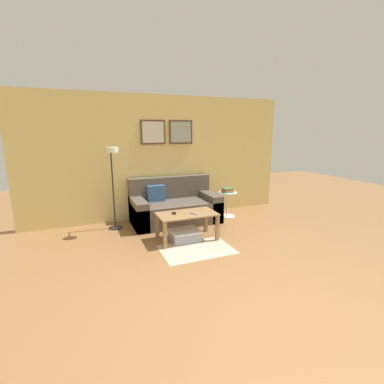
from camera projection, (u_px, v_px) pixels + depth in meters
ground_plane at (264, 317)px, 2.80m from camera, size 16.00×16.00×0.00m
wall_back at (161, 157)px, 5.85m from camera, size 5.60×0.09×2.55m
area_rug at (197, 249)px, 4.38m from camera, size 1.12×0.75×0.01m
couch at (174, 207)px, 5.68m from camera, size 1.74×0.90×0.89m
coffee_table at (187, 218)px, 4.72m from camera, size 1.00×0.55×0.47m
storage_bin at (185, 235)px, 4.73m from camera, size 0.50×0.40×0.18m
floor_lamp at (113, 175)px, 4.96m from camera, size 0.25×0.53×1.56m
side_table at (227, 202)px, 6.01m from camera, size 0.40×0.40×0.54m
book_stack at (227, 190)px, 5.94m from camera, size 0.24×0.19×0.09m
remote_control at (194, 213)px, 4.66m from camera, size 0.10×0.15×0.02m
cell_phone at (174, 213)px, 4.69m from camera, size 0.10×0.15×0.01m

